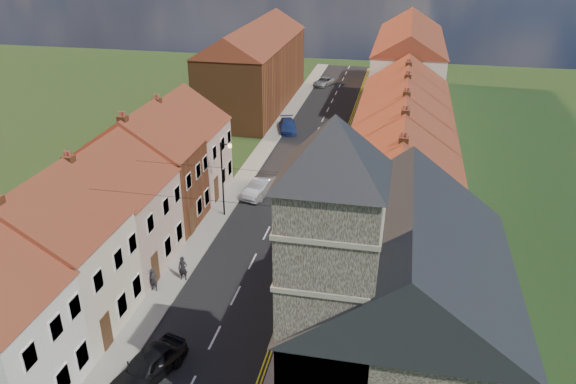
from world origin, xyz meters
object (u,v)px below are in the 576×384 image
Objects in this scene: car_mid at (261,187)px; car_mid_b at (322,186)px; car_far at (288,126)px; lamppost at (223,175)px; car_near at (148,365)px; car_distant at (324,82)px; church at (393,299)px; pedestrian_left_b at (153,280)px; pedestrian_left at (183,268)px; pedestrian_right at (319,219)px.

car_mid_b is at bearing 30.71° from car_mid.
car_mid_b is (6.12, -15.22, 0.09)m from car_far.
car_far is at bearing 109.40° from car_mid.
lamppost is 21.13m from car_far.
car_near is 1.07× the size of car_distant.
car_far is (-12.56, 37.60, -5.24)m from church.
lamppost is 41.80m from car_distant.
car_mid_b is at bearing 95.46° from car_near.
car_far is 31.60m from pedestrian_left_b.
car_distant is at bearing 87.88° from lamppost.
car_distant is at bearing 105.73° from car_mid.
lamppost is 3.67× the size of pedestrian_left.
car_distant is (-0.05, 59.20, -0.18)m from car_near.
car_mid is at bearing 67.70° from lamppost.
car_mid_b is at bearing 106.06° from church.
car_mid is 2.69× the size of pedestrian_left.
car_near reaches higher than car_mid_b.
church reaches higher than pedestrian_left_b.
lamppost is at bearing 88.18° from pedestrian_left_b.
car_mid_b reaches higher than car_far.
car_mid is 1.00× the size of car_far.
pedestrian_left_b is at bearing -96.58° from lamppost.
pedestrian_left_b is (-1.84, -31.55, 0.27)m from car_far.
pedestrian_right is (5.92, 16.89, 0.11)m from car_near.
pedestrian_left_b reaches higher than car_near.
car_mid_b is at bearing 59.78° from pedestrian_left.
car_far is (0.61, 20.93, -2.90)m from lamppost.
car_distant is at bearing 71.37° from car_far.
lamppost reaches higher than car_distant.
car_near is 8.53m from pedestrian_left.
pedestrian_right is at bearing 86.73° from car_mid_b.
lamppost is 5.47m from car_mid.
car_mid reaches higher than car_distant.
car_far is at bearing 82.88° from pedestrian_left.
car_near is 59.20m from car_distant.
pedestrian_left_b is at bearing -75.31° from car_distant.
lamppost reaches higher than car_near.
car_near reaches higher than car_far.
pedestrian_right is (-5.66, 16.03, -5.00)m from church.
pedestrian_left is at bearing -89.30° from lamppost.
church is at bearing 22.16° from car_near.
car_distant is 2.57× the size of pedestrian_left.
church reaches higher than car_mid_b.
lamppost is 17.82m from car_near.
pedestrian_left_b is (-1.23, -10.62, -2.64)m from lamppost.
pedestrian_left_b is at bearing -137.95° from pedestrian_left.
car_near is at bearing -86.21° from pedestrian_left.
lamppost is 11.01m from pedestrian_left_b.
lamppost is at bearing -23.36° from pedestrian_right.
car_near is 2.87× the size of pedestrian_left_b.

